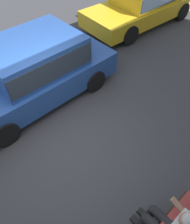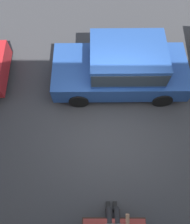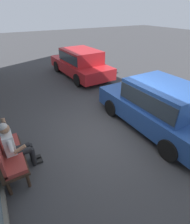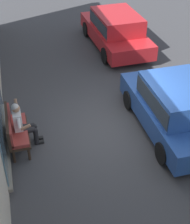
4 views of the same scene
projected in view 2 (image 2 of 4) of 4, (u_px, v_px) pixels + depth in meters
ground_plane at (110, 125)px, 6.60m from camera, size 60.00×60.00×0.00m
person_on_phone at (114, 224)px, 4.77m from camera, size 0.73×0.74×1.35m
parked_car_mid at (123, 66)px, 6.56m from camera, size 4.13×1.96×1.53m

